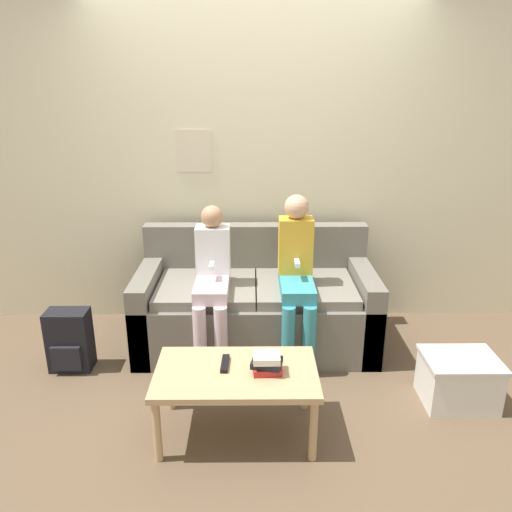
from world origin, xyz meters
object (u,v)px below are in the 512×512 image
at_px(backpack, 70,341).
at_px(coffee_table, 236,378).
at_px(storage_box, 459,380).
at_px(couch, 256,306).
at_px(person_left, 212,277).
at_px(person_right, 296,271).
at_px(tv_remote, 225,364).

bearing_deg(backpack, coffee_table, -30.37).
relative_size(coffee_table, storage_box, 1.99).
distance_m(couch, person_left, 0.49).
bearing_deg(coffee_table, person_left, 102.48).
distance_m(storage_box, backpack, 2.58).
xyz_separation_m(couch, storage_box, (1.25, -0.78, -0.14)).
distance_m(person_right, tv_remote, 0.97).
xyz_separation_m(coffee_table, person_left, (-0.19, 0.86, 0.26)).
height_order(coffee_table, storage_box, coffee_table).
xyz_separation_m(person_left, tv_remote, (0.13, -0.80, -0.20)).
relative_size(person_left, storage_box, 2.43).
distance_m(couch, tv_remote, 1.03).
relative_size(tv_remote, backpack, 0.39).
relative_size(couch, storage_box, 3.87).
xyz_separation_m(person_left, storage_box, (1.56, -0.58, -0.46)).
height_order(coffee_table, person_right, person_right).
distance_m(person_right, storage_box, 1.24).
bearing_deg(storage_box, tv_remote, -171.19).
bearing_deg(tv_remote, person_right, 62.31).
bearing_deg(tv_remote, couch, 81.73).
relative_size(person_left, tv_remote, 6.39).
relative_size(person_left, person_right, 0.94).
relative_size(coffee_table, person_right, 0.77).
height_order(person_left, storage_box, person_left).
bearing_deg(couch, coffee_table, -96.28).
xyz_separation_m(coffee_table, storage_box, (1.37, 0.28, -0.20)).
relative_size(coffee_table, backpack, 2.06).
xyz_separation_m(couch, coffee_table, (-0.12, -1.06, 0.06)).
distance_m(person_left, storage_box, 1.73).
xyz_separation_m(couch, tv_remote, (-0.18, -1.01, 0.12)).
bearing_deg(coffee_table, tv_remote, 139.01).
bearing_deg(person_right, coffee_table, -114.65).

